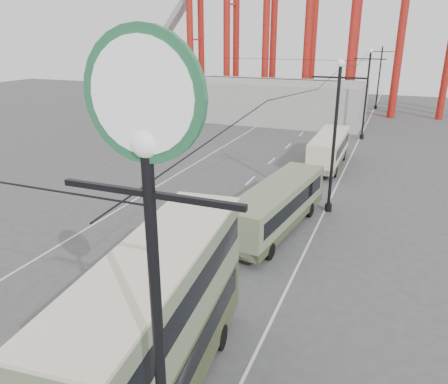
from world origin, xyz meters
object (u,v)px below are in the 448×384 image
at_px(lamp_post_near, 151,220).
at_px(single_decker_green, 277,206).
at_px(double_decker_bus, 159,320).
at_px(pedestrian, 199,234).
at_px(single_decker_cream, 329,149).

distance_m(lamp_post_near, single_decker_green, 18.13).
height_order(double_decker_bus, pedestrian, double_decker_bus).
bearing_deg(pedestrian, double_decker_bus, 85.66).
distance_m(double_decker_bus, pedestrian, 10.11).
bearing_deg(lamp_post_near, single_decker_green, 97.71).
distance_m(lamp_post_near, double_decker_bus, 6.64).
bearing_deg(single_decker_cream, pedestrian, -101.91).
bearing_deg(pedestrian, lamp_post_near, 89.53).
relative_size(double_decker_bus, pedestrian, 5.28).
relative_size(lamp_post_near, double_decker_bus, 1.12).
height_order(double_decker_bus, single_decker_green, double_decker_bus).
bearing_deg(double_decker_bus, lamp_post_near, -64.35).
bearing_deg(single_decker_cream, lamp_post_near, -87.10).
relative_size(lamp_post_near, pedestrian, 5.94).
height_order(lamp_post_near, double_decker_bus, lamp_post_near).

